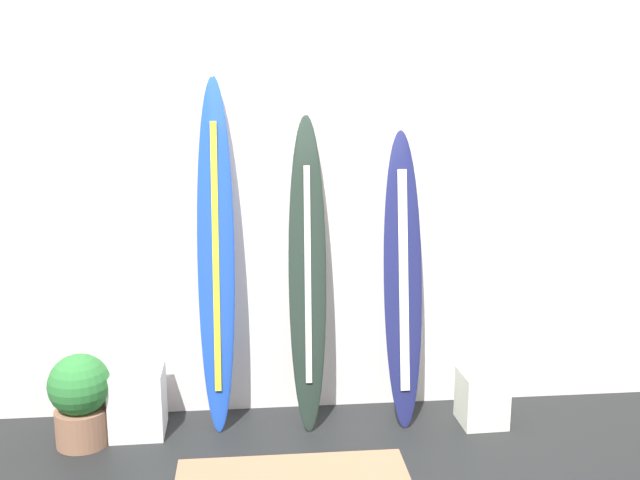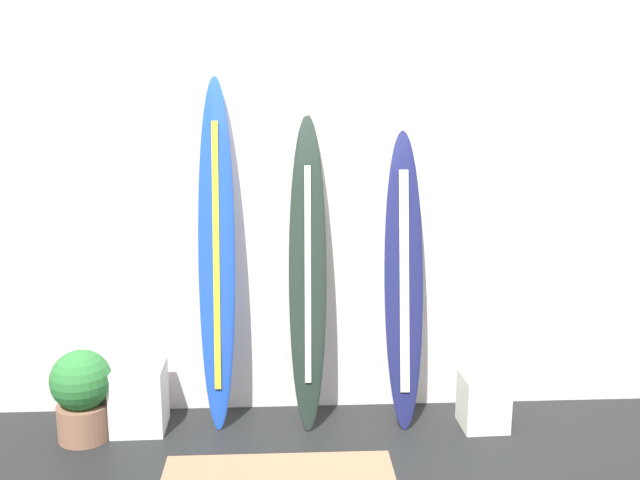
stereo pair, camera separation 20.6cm
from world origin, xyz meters
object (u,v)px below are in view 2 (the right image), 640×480
Objects in this scene: display_block_left at (483,401)px; surfboard_cobalt at (217,259)px; surfboard_navy at (404,281)px; potted_plant at (82,393)px; surfboard_charcoal at (308,274)px; display_block_center at (139,397)px.

surfboard_cobalt is at bearing 174.58° from display_block_left.
surfboard_navy is 5.41× the size of display_block_left.
display_block_left is 2.55m from potted_plant.
surfboard_navy is at bearing 4.75° from potted_plant.
potted_plant is (-1.42, -0.18, -0.70)m from surfboard_charcoal.
surfboard_navy reaches higher than display_block_center.
display_block_left is at bearing -7.32° from surfboard_charcoal.
potted_plant is at bearing -160.09° from display_block_center.
potted_plant reaches higher than display_block_center.
surfboard_charcoal is at bearing -1.64° from surfboard_cobalt.
surfboard_charcoal reaches higher than display_block_center.
display_block_center is (-1.71, -0.05, -0.73)m from surfboard_navy.
surfboard_navy reaches higher than potted_plant.
potted_plant reaches higher than display_block_left.
display_block_left is at bearing -2.17° from display_block_center.
surfboard_cobalt is 1.12× the size of surfboard_charcoal.
potted_plant is (-0.84, -0.20, -0.80)m from surfboard_cobalt.
surfboard_charcoal is (0.57, -0.02, -0.10)m from surfboard_cobalt.
display_block_center is (-2.22, 0.08, 0.04)m from display_block_left.
surfboard_navy reaches higher than display_block_left.
display_block_center is at bearing -176.79° from surfboard_charcoal.
surfboard_navy is (0.61, -0.01, -0.05)m from surfboard_charcoal.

